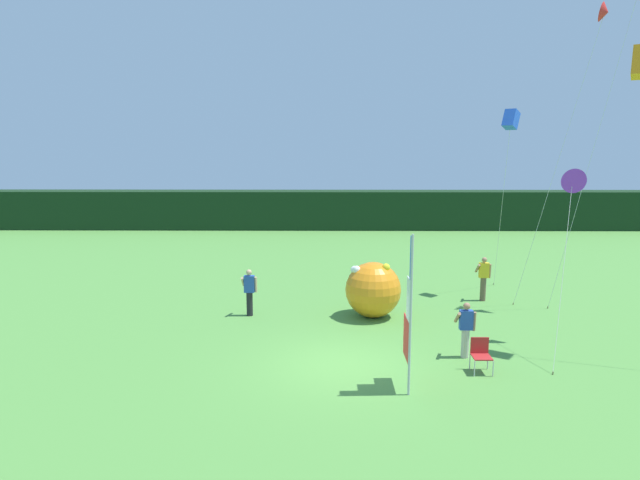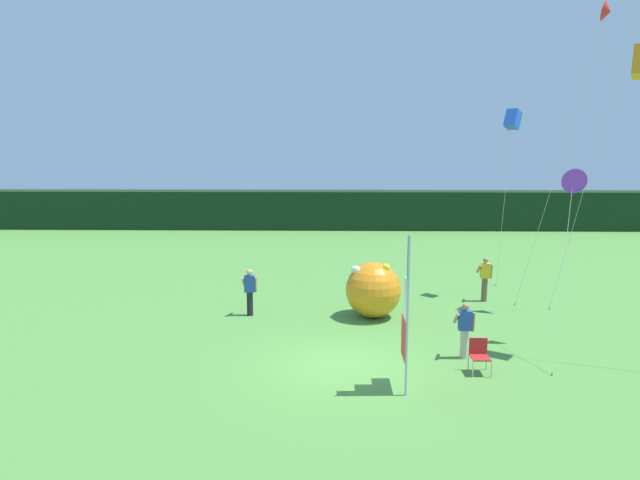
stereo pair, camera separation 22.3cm
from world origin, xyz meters
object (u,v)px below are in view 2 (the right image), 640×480
object	(u,v)px
inflatable_balloon	(373,290)
kite_blue_box_4	(513,120)
kite_purple_delta_0	(573,181)
folding_chair	(479,353)
banner_flag	(406,316)
person_near_banner	(465,329)
person_far_left	(485,278)
person_mid_field	(250,291)
kite_red_delta_1	(606,14)

from	to	relation	value
inflatable_balloon	kite_blue_box_4	bearing A→B (deg)	29.02
kite_purple_delta_0	kite_blue_box_4	size ratio (longest dim) A/B	0.72
folding_chair	kite_blue_box_4	world-z (taller)	kite_blue_box_4
banner_flag	person_near_banner	distance (m)	3.07
person_near_banner	person_far_left	distance (m)	6.30
inflatable_balloon	kite_purple_delta_0	distance (m)	7.23
person_mid_field	inflatable_balloon	distance (m)	4.34
person_near_banner	folding_chair	xyz separation A→B (m)	(0.16, -0.99, -0.34)
person_mid_field	folding_chair	world-z (taller)	person_mid_field
person_near_banner	folding_chair	size ratio (longest dim) A/B	1.79
banner_flag	person_far_left	distance (m)	9.10
folding_chair	kite_red_delta_1	distance (m)	12.73
person_far_left	kite_red_delta_1	distance (m)	10.06
banner_flag	kite_blue_box_4	world-z (taller)	kite_blue_box_4
person_mid_field	folding_chair	size ratio (longest dim) A/B	1.87
folding_chair	person_far_left	bearing A→B (deg)	73.87
inflatable_balloon	kite_blue_box_4	xyz separation A→B (m)	(5.46, 3.03, 5.93)
person_mid_field	kite_purple_delta_0	world-z (taller)	kite_purple_delta_0
banner_flag	kite_blue_box_4	xyz separation A→B (m)	(5.12, 8.97, 5.04)
person_near_banner	kite_blue_box_4	world-z (taller)	kite_blue_box_4
folding_chair	person_near_banner	bearing A→B (deg)	99.33
banner_flag	folding_chair	world-z (taller)	banner_flag
kite_red_delta_1	kite_blue_box_4	size ratio (longest dim) A/B	1.47
folding_chair	kite_purple_delta_0	distance (m)	5.91
person_mid_field	person_far_left	distance (m)	9.01
inflatable_balloon	folding_chair	bearing A→B (deg)	-62.93
person_mid_field	inflatable_balloon	bearing A→B (deg)	-1.21
kite_blue_box_4	kite_red_delta_1	bearing A→B (deg)	-36.88
kite_red_delta_1	kite_blue_box_4	bearing A→B (deg)	143.12
person_near_banner	person_far_left	bearing A→B (deg)	69.95
banner_flag	person_far_left	size ratio (longest dim) A/B	2.28
person_mid_field	kite_blue_box_4	distance (m)	11.86
person_near_banner	kite_blue_box_4	size ratio (longest dim) A/B	0.22
kite_red_delta_1	person_near_banner	bearing A→B (deg)	-137.83
folding_chair	kite_purple_delta_0	bearing A→B (deg)	37.42
inflatable_balloon	banner_flag	bearing A→B (deg)	-86.76
person_near_banner	person_mid_field	size ratio (longest dim) A/B	0.96
banner_flag	person_mid_field	distance (m)	7.69
banner_flag	person_mid_field	world-z (taller)	banner_flag
person_mid_field	kite_red_delta_1	size ratio (longest dim) A/B	0.15
person_near_banner	banner_flag	bearing A→B (deg)	-132.22
banner_flag	kite_blue_box_4	size ratio (longest dim) A/B	0.53
kite_blue_box_4	banner_flag	bearing A→B (deg)	-119.72
person_near_banner	kite_red_delta_1	size ratio (longest dim) A/B	0.15
inflatable_balloon	kite_blue_box_4	distance (m)	8.61
person_far_left	kite_purple_delta_0	xyz separation A→B (m)	(1.14, -4.51, 3.98)
person_far_left	inflatable_balloon	bearing A→B (deg)	-154.46
person_mid_field	kite_red_delta_1	xyz separation A→B (m)	(12.18, 1.15, 9.46)
person_near_banner	person_far_left	size ratio (longest dim) A/B	0.93
person_far_left	kite_red_delta_1	xyz separation A→B (m)	(3.40, -0.89, 9.43)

